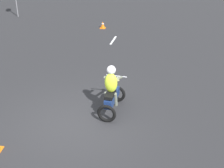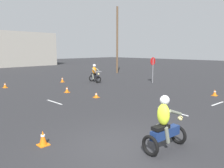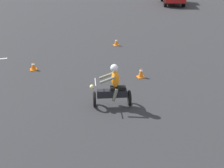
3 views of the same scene
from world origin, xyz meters
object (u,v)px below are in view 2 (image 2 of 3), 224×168
Objects in this scene: stop_sign at (153,65)px; traffic_cone_far_right at (62,80)px; traffic_cone_far_left at (67,90)px; traffic_cone_near_right at (215,93)px; traffic_cone_near_left at (96,95)px; traffic_cone_mid_left at (43,138)px; motorcycle_rider_background at (95,74)px; utility_pole_near at (117,40)px; motorcycle_rider_foreground at (165,126)px; traffic_cone_mid_center at (5,85)px.

traffic_cone_far_right is at bearing 131.33° from stop_sign.
traffic_cone_near_right is at bearing -51.57° from traffic_cone_far_left.
traffic_cone_far_left reaches higher than traffic_cone_near_left.
traffic_cone_mid_left is at bearing 175.03° from traffic_cone_near_right.
traffic_cone_mid_left is at bearing 56.56° from motorcycle_rider_background.
traffic_cone_far_left is 0.05× the size of utility_pole_near.
motorcycle_rider_foreground is at bearing -168.59° from traffic_cone_near_right.
stop_sign reaches higher than motorcycle_rider_foreground.
traffic_cone_far_right is (-2.15, 2.08, -0.50)m from motorcycle_rider_background.
traffic_cone_far_left is at bearing -118.95° from traffic_cone_far_right.
traffic_cone_mid_left is 1.01× the size of traffic_cone_far_right.
motorcycle_rider_background is 4.05× the size of traffic_cone_far_left.
traffic_cone_mid_left is (-2.39, 2.84, -0.50)m from motorcycle_rider_foreground.
motorcycle_rider_background is 3.50× the size of traffic_cone_mid_left.
utility_pole_near is at bearing 37.48° from traffic_cone_mid_left.
motorcycle_rider_background is 10.29m from traffic_cone_near_right.
stop_sign reaches higher than traffic_cone_mid_center.
motorcycle_rider_foreground is at bearing -107.18° from traffic_cone_far_left.
motorcycle_rider_background is at bearing 42.53° from traffic_cone_mid_left.
motorcycle_rider_background reaches higher than traffic_cone_far_right.
stop_sign is 0.28× the size of utility_pole_near.
motorcycle_rider_foreground is 3.52× the size of traffic_cone_far_right.
traffic_cone_near_right is at bearing -41.15° from traffic_cone_near_left.
motorcycle_rider_background is 13.57m from traffic_cone_mid_left.
motorcycle_rider_foreground reaches higher than traffic_cone_near_right.
stop_sign is 14.28m from traffic_cone_mid_left.
traffic_cone_far_right is at bearing 106.58° from traffic_cone_near_right.
traffic_cone_mid_left is at bearing -144.68° from traffic_cone_near_left.
motorcycle_rider_foreground is 4.05× the size of traffic_cone_far_left.
traffic_cone_far_left is (5.35, 6.74, -0.03)m from traffic_cone_mid_left.
utility_pole_near reaches higher than traffic_cone_mid_center.
motorcycle_rider_background is at bearing 128.69° from stop_sign.
motorcycle_rider_background is 9.04m from utility_pole_near.
traffic_cone_near_right is at bearing -56.40° from traffic_cone_mid_center.
motorcycle_rider_background is 6.70m from traffic_cone_near_left.
motorcycle_rider_foreground is 22.20m from utility_pole_near.
traffic_cone_mid_center is at bearing 115.04° from traffic_cone_far_left.
utility_pole_near is at bearing 38.50° from traffic_cone_near_left.
motorcycle_rider_foreground is 14.21m from motorcycle_rider_background.
traffic_cone_near_left is at bearing -82.32° from traffic_cone_far_left.
motorcycle_rider_background is at bearing 154.33° from motorcycle_rider_foreground.
traffic_cone_mid_center reaches higher than traffic_cone_near_right.
stop_sign is at bearing -48.67° from traffic_cone_far_right.
utility_pole_near is (4.02, 8.20, 2.49)m from stop_sign.
motorcycle_rider_foreground is at bearing -115.77° from traffic_cone_near_left.
traffic_cone_near_left is at bearing 64.13° from motorcycle_rider_background.
motorcycle_rider_foreground is at bearing -49.84° from traffic_cone_mid_left.
traffic_cone_near_right is 11.53m from traffic_cone_mid_left.
traffic_cone_far_right is at bearing -30.00° from motorcycle_rider_background.
stop_sign is at bearing -11.95° from traffic_cone_far_left.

